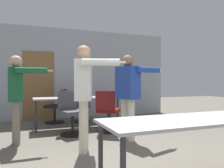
# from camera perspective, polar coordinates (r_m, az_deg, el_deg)

# --- Properties ---
(back_wall) EXTENTS (6.35, 0.12, 2.79)m
(back_wall) POSITION_cam_1_polar(r_m,az_deg,el_deg) (7.06, -9.91, 2.61)
(back_wall) COLOR #A3A8B2
(back_wall) RESTS_ON ground_plane
(conference_table_near) EXTENTS (1.92, 0.70, 0.75)m
(conference_table_near) POSITION_cam_1_polar(r_m,az_deg,el_deg) (2.48, 19.76, -10.13)
(conference_table_near) COLOR #A8A8AD
(conference_table_near) RESTS_ON ground_plane
(conference_table_far) EXTENTS (2.08, 0.65, 0.75)m
(conference_table_far) POSITION_cam_1_polar(r_m,az_deg,el_deg) (5.50, -9.07, -4.19)
(conference_table_far) COLOR #A8A8AD
(conference_table_far) RESTS_ON ground_plane
(person_left_plaid) EXTENTS (0.89, 0.67, 1.66)m
(person_left_plaid) POSITION_cam_1_polar(r_m,az_deg,el_deg) (4.28, 4.25, -1.39)
(person_left_plaid) COLOR beige
(person_left_plaid) RESTS_ON ground_plane
(person_near_casual) EXTENTS (0.75, 0.64, 1.62)m
(person_near_casual) POSITION_cam_1_polar(r_m,az_deg,el_deg) (4.36, -23.59, -1.66)
(person_near_casual) COLOR slate
(person_near_casual) RESTS_ON ground_plane
(person_right_polo) EXTENTS (0.73, 0.81, 1.73)m
(person_right_polo) POSITION_cam_1_polar(r_m,az_deg,el_deg) (3.58, -7.17, -0.95)
(person_right_polo) COLOR beige
(person_right_polo) RESTS_ON ground_plane
(office_chair_far_left) EXTENTS (0.52, 0.56, 0.90)m
(office_chair_far_left) POSITION_cam_1_polar(r_m,az_deg,el_deg) (6.23, -8.14, -6.08)
(office_chair_far_left) COLOR black
(office_chair_far_left) RESTS_ON ground_plane
(office_chair_near_pushed) EXTENTS (0.57, 0.62, 0.94)m
(office_chair_near_pushed) POSITION_cam_1_polar(r_m,az_deg,el_deg) (4.86, -10.65, -7.64)
(office_chair_near_pushed) COLOR black
(office_chair_near_pushed) RESTS_ON ground_plane
(office_chair_side_rolled) EXTENTS (0.67, 0.68, 0.94)m
(office_chair_side_rolled) POSITION_cam_1_polar(r_m,az_deg,el_deg) (4.95, -1.13, -7.48)
(office_chair_side_rolled) COLOR black
(office_chair_side_rolled) RESTS_ON ground_plane
(office_chair_far_right) EXTENTS (0.67, 0.64, 0.93)m
(office_chair_far_right) POSITION_cam_1_polar(r_m,az_deg,el_deg) (6.25, -14.06, -5.91)
(office_chair_far_right) COLOR black
(office_chair_far_right) RESTS_ON ground_plane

